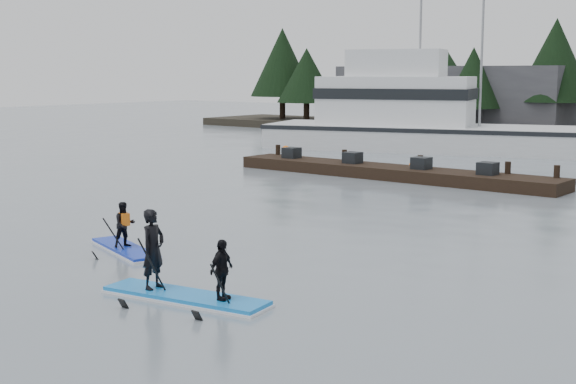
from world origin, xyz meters
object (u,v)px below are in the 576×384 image
Objects in this scene: floating_dock at (391,172)px; paddleboard_duo at (181,272)px; fishing_boat_large at (424,135)px; paddleboard_solo at (125,235)px.

paddleboard_duo is (6.50, -18.79, 0.31)m from floating_dock.
floating_dock is at bearing -84.65° from fishing_boat_large.
fishing_boat_large reaches higher than paddleboard_solo.
fishing_boat_large is 6.70× the size of paddleboard_solo.
floating_dock is at bearing 100.07° from paddleboard_duo.
fishing_boat_large is at bearing 101.58° from paddleboard_duo.
paddleboard_duo is (11.67, -31.08, -0.28)m from fishing_boat_large.
floating_dock is 5.02× the size of paddleboard_solo.
paddleboard_duo is at bearing -7.90° from paddleboard_solo.
fishing_boat_large is 29.80m from paddleboard_solo.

